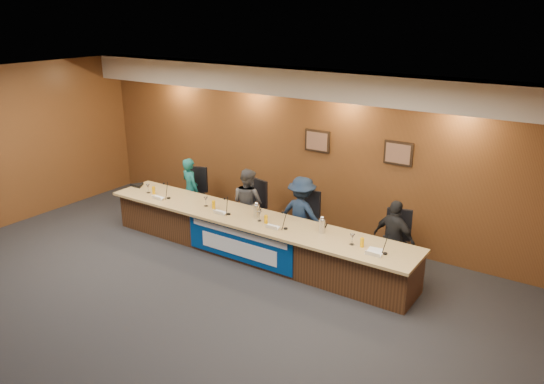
{
  "coord_description": "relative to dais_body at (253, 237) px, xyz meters",
  "views": [
    {
      "loc": [
        5.12,
        -4.61,
        4.24
      ],
      "look_at": [
        0.39,
        2.43,
        1.27
      ],
      "focal_mm": 35.0,
      "sensor_mm": 36.0,
      "label": 1
    }
  ],
  "objects": [
    {
      "name": "panelist_c",
      "position": [
        0.62,
        0.67,
        0.35
      ],
      "size": [
        0.93,
        0.55,
        1.41
      ],
      "primitive_type": "imported",
      "rotation": [
        0.0,
        0.0,
        3.11
      ],
      "color": "#13223B",
      "rests_on": "floor"
    },
    {
      "name": "speakerphone",
      "position": [
        -2.93,
        0.03,
        0.43
      ],
      "size": [
        0.32,
        0.32,
        0.05
      ],
      "primitive_type": "cylinder",
      "color": "black",
      "rests_on": "dais_top"
    },
    {
      "name": "banner_text_lower",
      "position": [
        0.0,
        -0.43,
        -0.05
      ],
      "size": [
        1.6,
        0.01,
        0.28
      ],
      "primitive_type": "cube",
      "color": "silver",
      "rests_on": "banner"
    },
    {
      "name": "nameplate_c",
      "position": [
        0.6,
        -0.29,
        0.45
      ],
      "size": [
        0.24,
        0.08,
        0.1
      ],
      "primitive_type": "cube",
      "rotation": [
        0.31,
        0.0,
        0.0
      ],
      "color": "white",
      "rests_on": "dais_top"
    },
    {
      "name": "juice_glass_a",
      "position": [
        -2.32,
        -0.11,
        0.47
      ],
      "size": [
        0.06,
        0.06,
        0.15
      ],
      "primitive_type": "cylinder",
      "color": "#F6AE00",
      "rests_on": "dais_top"
    },
    {
      "name": "office_chair_d",
      "position": [
        2.37,
        0.77,
        0.13
      ],
      "size": [
        0.58,
        0.58,
        0.08
      ],
      "primitive_type": "cube",
      "rotation": [
        0.0,
        0.0,
        0.24
      ],
      "color": "black",
      "rests_on": "floor"
    },
    {
      "name": "dais_top",
      "position": [
        0.0,
        -0.05,
        0.38
      ],
      "size": [
        6.1,
        0.95,
        0.05
      ],
      "primitive_type": "cube",
      "color": "tan",
      "rests_on": "dais_body"
    },
    {
      "name": "water_glass_d",
      "position": [
        1.98,
        -0.09,
        0.49
      ],
      "size": [
        0.08,
        0.08,
        0.18
      ],
      "primitive_type": "cylinder",
      "color": "silver",
      "rests_on": "dais_top"
    },
    {
      "name": "soffit",
      "position": [
        0.0,
        1.35,
        2.6
      ],
      "size": [
        10.0,
        0.5,
        0.5
      ],
      "primitive_type": "cube",
      "color": "beige",
      "rests_on": "wall_back"
    },
    {
      "name": "wall_photo_right",
      "position": [
        2.0,
        1.57,
        1.5
      ],
      "size": [
        0.52,
        0.04,
        0.42
      ],
      "primitive_type": "cube",
      "color": "black",
      "rests_on": "wall_back"
    },
    {
      "name": "wall_photo_left",
      "position": [
        0.4,
        1.57,
        1.5
      ],
      "size": [
        0.52,
        0.04,
        0.42
      ],
      "primitive_type": "cube",
      "color": "black",
      "rests_on": "wall_back"
    },
    {
      "name": "panelist_b",
      "position": [
        -0.59,
        0.67,
        0.33
      ],
      "size": [
        0.73,
        0.61,
        1.36
      ],
      "primitive_type": "imported",
      "rotation": [
        0.0,
        0.0,
        2.99
      ],
      "color": "#444448",
      "rests_on": "floor"
    },
    {
      "name": "office_chair_a",
      "position": [
        -2.06,
        0.77,
        0.13
      ],
      "size": [
        0.59,
        0.59,
        0.08
      ],
      "primitive_type": "cube",
      "rotation": [
        0.0,
        0.0,
        0.27
      ],
      "color": "black",
      "rests_on": "floor"
    },
    {
      "name": "juice_glass_d",
      "position": [
        2.14,
        -0.08,
        0.47
      ],
      "size": [
        0.06,
        0.06,
        0.15
      ],
      "primitive_type": "cylinder",
      "color": "#F6AE00",
      "rests_on": "dais_top"
    },
    {
      "name": "water_glass_b",
      "position": [
        -1.01,
        -0.06,
        0.49
      ],
      "size": [
        0.08,
        0.08,
        0.18
      ],
      "primitive_type": "cylinder",
      "color": "silver",
      "rests_on": "dais_top"
    },
    {
      "name": "microphone_a",
      "position": [
        -1.88,
        -0.15,
        0.41
      ],
      "size": [
        0.07,
        0.07,
        0.02
      ],
      "primitive_type": "cylinder",
      "color": "black",
      "rests_on": "dais_top"
    },
    {
      "name": "water_glass_c",
      "position": [
        0.22,
        -0.1,
        0.49
      ],
      "size": [
        0.08,
        0.08,
        0.18
      ],
      "primitive_type": "cylinder",
      "color": "silver",
      "rests_on": "dais_top"
    },
    {
      "name": "microphone_c",
      "position": [
        0.79,
        -0.15,
        0.41
      ],
      "size": [
        0.07,
        0.07,
        0.02
      ],
      "primitive_type": "cylinder",
      "color": "black",
      "rests_on": "dais_top"
    },
    {
      "name": "dais_body",
      "position": [
        0.0,
        0.0,
        0.0
      ],
      "size": [
        6.0,
        0.8,
        0.7
      ],
      "primitive_type": "cube",
      "color": "#3F2413",
      "rests_on": "floor"
    },
    {
      "name": "microphone_b",
      "position": [
        -0.4,
        -0.16,
        0.41
      ],
      "size": [
        0.07,
        0.07,
        0.02
      ],
      "primitive_type": "cylinder",
      "color": "black",
      "rests_on": "dais_top"
    },
    {
      "name": "panelist_d",
      "position": [
        2.37,
        0.67,
        0.31
      ],
      "size": [
        0.83,
        0.49,
        1.32
      ],
      "primitive_type": "imported",
      "rotation": [
        0.0,
        0.0,
        2.92
      ],
      "color": "black",
      "rests_on": "floor"
    },
    {
      "name": "nameplate_d",
      "position": [
        2.41,
        -0.3,
        0.45
      ],
      "size": [
        0.24,
        0.08,
        0.1
      ],
      "primitive_type": "cube",
      "rotation": [
        0.31,
        0.0,
        0.0
      ],
      "color": "white",
      "rests_on": "dais_top"
    },
    {
      "name": "banner_text_upper",
      "position": [
        0.0,
        -0.43,
        0.23
      ],
      "size": [
        2.0,
        0.01,
        0.1
      ],
      "primitive_type": "cube",
      "color": "silver",
      "rests_on": "banner"
    },
    {
      "name": "carafe_right",
      "position": [
        1.37,
        0.06,
        0.52
      ],
      "size": [
        0.11,
        0.11,
        0.24
      ],
      "primitive_type": "cylinder",
      "color": "silver",
      "rests_on": "dais_top"
    },
    {
      "name": "office_chair_b",
      "position": [
        -0.59,
        0.77,
        0.13
      ],
      "size": [
        0.57,
        0.57,
        0.08
      ],
      "primitive_type": "cube",
      "rotation": [
        0.0,
        0.0,
        -0.22
      ],
      "color": "black",
      "rests_on": "floor"
    },
    {
      "name": "nameplate_b",
      "position": [
        -0.55,
        -0.26,
        0.45
      ],
      "size": [
        0.24,
        0.08,
        0.1
      ],
      "primitive_type": "cube",
      "rotation": [
        0.31,
        0.0,
        0.0
      ],
      "color": "white",
      "rests_on": "dais_top"
    },
    {
      "name": "nameplate_a",
      "position": [
        -2.03,
        -0.33,
        0.45
      ],
      "size": [
        0.24,
        0.08,
        0.1
      ],
      "primitive_type": "cube",
      "rotation": [
        0.31,
        0.0,
        0.0
      ],
      "color": "white",
      "rests_on": "dais_top"
    },
    {
      "name": "juice_glass_c",
      "position": [
        0.38,
        -0.13,
        0.47
      ],
      "size": [
        0.06,
        0.06,
        0.15
      ],
      "primitive_type": "cylinder",
      "color": "#F6AE00",
      "rests_on": "dais_top"
    },
    {
      "name": "water_glass_a",
      "position": [
        -2.46,
        -0.13,
        0.49
      ],
      "size": [
        0.08,
        0.08,
        0.18
      ],
      "primitive_type": "cylinder",
      "color": "silver",
      "rests_on": "dais_top"
    },
    {
      "name": "office_chair_c",
      "position": [
        0.62,
        0.77,
        0.13
      ],
      "size": [
        0.52,
        0.52,
        0.08
      ],
      "primitive_type": "cube",
      "rotation": [
        0.0,
        0.0,
        0.08
      ],
      "color": "black",
      "rests_on": "floor"
    },
    {
      "name": "banner",
      "position": [
        0.0,
        -0.41,
        0.03
      ],
      "size": [
        2.2,
        0.02,
        0.65
      ],
      "primitive_type": "cube",
      "color": "navy",
      "rests_on": "dais_body"
    },
    {
      "name": "wall_back",
      "position": [
        0.0,
        1.6,
        1.25
      ],
      "size": [
        10.0,
        0.04,
        3.2
      ],
      "primitive_type": "cube",
      "color": "brown",
      "rests_on": "floor"
    },
    {
      "name": "paper_stack",
      "position": [
        2.37,
        -0.13,
        0.4
      ],
      "size": [
        0.26,
        0.33,
        0.01
      ],
      "primitive_type": "cube",
      "rotation": [
        0.0,
        0.0,
        0.14
      ],
      "color": "white",
      "rests_on": "dais_top"
    },
    {
      "name": "ceiling",
      "position": [
        0.0,
        -2.4,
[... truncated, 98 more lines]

